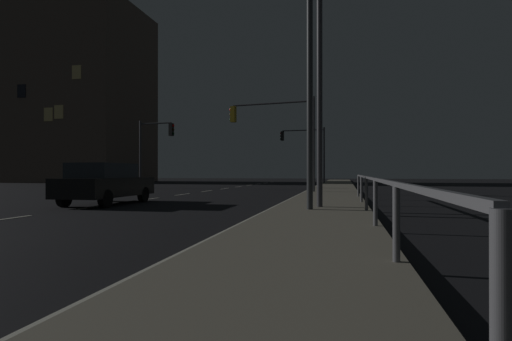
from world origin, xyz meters
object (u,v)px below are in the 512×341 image
(traffic_light_near_left, at_px, (305,144))
(traffic_light_far_center, at_px, (275,125))
(traffic_light_mid_left, at_px, (155,141))
(street_lamp_far_end, at_px, (317,61))
(street_lamp_corner, at_px, (312,70))
(building_distant, at_px, (84,96))
(car, at_px, (106,183))

(traffic_light_near_left, bearing_deg, traffic_light_far_center, -90.27)
(traffic_light_mid_left, relative_size, street_lamp_far_end, 0.71)
(street_lamp_corner, xyz_separation_m, building_distant, (-30.97, 32.30, 6.38))
(traffic_light_mid_left, xyz_separation_m, street_lamp_far_end, (13.37, -16.41, 0.90))
(traffic_light_mid_left, distance_m, traffic_light_far_center, 11.48)
(traffic_light_far_center, xyz_separation_m, street_lamp_far_end, (3.17, -11.17, 0.54))
(building_distant, bearing_deg, traffic_light_near_left, -8.39)
(traffic_light_mid_left, distance_m, building_distant, 25.23)
(car, bearing_deg, street_lamp_corner, -8.82)
(street_lamp_corner, bearing_deg, street_lamp_far_end, -69.34)
(building_distant, bearing_deg, traffic_light_mid_left, -42.67)
(car, height_order, street_lamp_corner, street_lamp_corner)
(traffic_light_near_left, xyz_separation_m, traffic_light_mid_left, (-10.29, -12.26, -0.46))
(car, relative_size, street_lamp_corner, 0.63)
(traffic_light_near_left, xyz_separation_m, street_lamp_corner, (2.89, -28.16, 0.31))
(traffic_light_far_center, bearing_deg, building_distant, 142.30)
(car, bearing_deg, street_lamp_far_end, -12.08)
(traffic_light_mid_left, bearing_deg, street_lamp_far_end, -50.84)
(street_lamp_far_end, bearing_deg, car, 167.92)
(car, xyz_separation_m, traffic_light_far_center, (4.92, 9.44, 3.17))
(traffic_light_near_left, bearing_deg, traffic_light_mid_left, -130.00)
(car, bearing_deg, traffic_light_mid_left, 109.80)
(car, distance_m, traffic_light_near_left, 27.59)
(street_lamp_far_end, bearing_deg, traffic_light_mid_left, 129.16)
(street_lamp_corner, distance_m, street_lamp_far_end, 0.56)
(traffic_light_far_center, distance_m, street_lamp_corner, 11.08)
(car, xyz_separation_m, street_lamp_far_end, (8.08, -1.73, 3.71))
(car, distance_m, traffic_light_mid_left, 15.86)
(traffic_light_near_left, bearing_deg, building_distant, 171.61)
(car, xyz_separation_m, street_lamp_corner, (7.89, -1.23, 3.57))
(building_distant, bearing_deg, traffic_light_far_center, -37.70)
(car, relative_size, traffic_light_far_center, 0.83)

